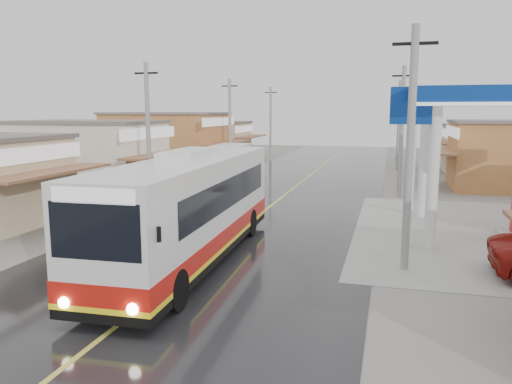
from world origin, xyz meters
TOP-DOWN VIEW (x-y plane):
  - ground at (0.00, 0.00)m, footprint 120.00×120.00m
  - road at (0.00, 15.00)m, footprint 12.00×90.00m
  - centre_line at (0.00, 15.00)m, footprint 0.15×90.00m
  - shopfronts_left at (-13.00, 18.00)m, footprint 11.00×44.00m
  - utility_poles_left at (-7.00, 16.00)m, footprint 1.60×50.00m
  - utility_poles_right at (7.00, 15.00)m, footprint 1.60×36.00m
  - coach_bus at (-0.30, -0.92)m, footprint 3.26×12.77m
  - second_bus at (-5.00, 16.32)m, footprint 2.92×8.61m
  - cyclist at (-4.88, 4.99)m, footprint 1.18×2.02m
  - tricycle_near at (-7.21, 10.74)m, footprint 1.62×2.15m
  - tyre_stack at (-6.01, 5.36)m, footprint 0.85×0.85m

SIDE VIEW (x-z plane):
  - ground at x=0.00m, z-range 0.00..0.00m
  - shopfronts_left at x=-13.00m, z-range -2.60..2.60m
  - utility_poles_left at x=-7.00m, z-range -4.00..4.00m
  - utility_poles_right at x=7.00m, z-range -4.00..4.00m
  - road at x=0.00m, z-range 0.00..0.02m
  - centre_line at x=0.00m, z-range 0.02..0.03m
  - tyre_stack at x=-6.01m, z-range 0.00..0.44m
  - cyclist at x=-4.88m, z-range -0.35..1.71m
  - tricycle_near at x=-7.21m, z-range 0.11..1.60m
  - second_bus at x=-5.00m, z-range 0.11..2.92m
  - coach_bus at x=-0.30m, z-range -0.07..3.89m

